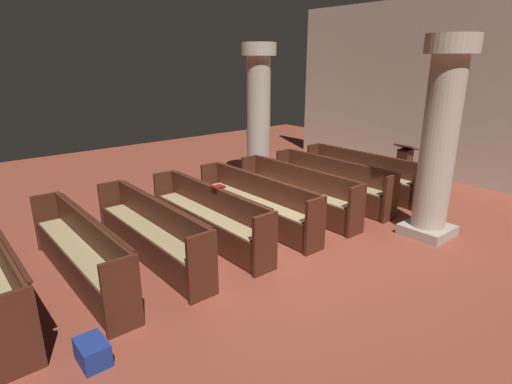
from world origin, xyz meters
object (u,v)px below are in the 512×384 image
at_px(pew_row_5, 151,229).
at_px(lectern, 403,170).
at_px(pillar_far_side, 259,112).
at_px(pew_row_0, 361,172).
at_px(pillar_aisle_side, 440,137).
at_px(pew_row_3, 256,200).
at_px(kneeler_box_blue, 93,352).
at_px(pew_row_6, 80,249).
at_px(hymn_book, 218,187).
at_px(pew_row_4, 208,214).
at_px(pew_row_1, 331,180).
at_px(pew_row_2, 297,189).

relative_size(pew_row_5, lectern, 2.79).
height_order(pew_row_5, pillar_far_side, pillar_far_side).
bearing_deg(pew_row_0, pillar_aisle_side, -26.20).
bearing_deg(pew_row_3, pillar_aisle_side, 42.08).
bearing_deg(pillar_aisle_side, kneeler_box_blue, -95.39).
distance_m(pew_row_6, pillar_far_side, 5.75).
relative_size(pew_row_6, lectern, 2.79).
distance_m(pillar_aisle_side, hymn_book, 3.79).
distance_m(pew_row_0, kneeler_box_blue, 7.09).
xyz_separation_m(pew_row_4, pew_row_5, (0.00, -1.06, 0.00)).
bearing_deg(pew_row_1, lectern, 78.65).
height_order(pillar_aisle_side, hymn_book, pillar_aisle_side).
xyz_separation_m(pew_row_2, pew_row_5, (0.00, -3.19, 0.00)).
distance_m(pew_row_6, kneeler_box_blue, 1.85).
bearing_deg(pew_row_5, pew_row_6, -90.00).
distance_m(pillar_aisle_side, pillar_far_side, 4.53).
height_order(pew_row_1, pew_row_5, same).
xyz_separation_m(pew_row_2, pillar_aisle_side, (2.29, 1.00, 1.26)).
distance_m(pew_row_1, hymn_book, 3.03).
distance_m(pew_row_0, pew_row_3, 3.19).
distance_m(pew_row_4, pillar_aisle_side, 4.08).
bearing_deg(lectern, pew_row_0, -111.56).
height_order(pew_row_0, pew_row_2, same).
bearing_deg(pew_row_1, pew_row_3, -90.00).
height_order(pew_row_1, pillar_aisle_side, pillar_aisle_side).
height_order(pew_row_4, hymn_book, hymn_book).
bearing_deg(lectern, pew_row_4, -94.64).
bearing_deg(kneeler_box_blue, pew_row_3, 115.45).
distance_m(pew_row_2, pew_row_5, 3.19).
relative_size(pew_row_2, lectern, 2.79).
bearing_deg(pew_row_5, kneeler_box_blue, -41.45).
relative_size(pew_row_0, pew_row_3, 1.00).
bearing_deg(pew_row_0, pew_row_3, -90.00).
xyz_separation_m(hymn_book, kneeler_box_blue, (1.71, -2.80, -0.82)).
relative_size(pew_row_2, pew_row_4, 1.00).
distance_m(pillar_aisle_side, lectern, 3.18).
bearing_deg(pew_row_4, pillar_aisle_side, 53.83).
bearing_deg(hymn_book, lectern, 85.61).
bearing_deg(pew_row_3, pew_row_6, -90.00).
bearing_deg(pew_row_1, pew_row_4, -90.00).
xyz_separation_m(pew_row_2, pew_row_3, (0.00, -1.06, 0.00)).
relative_size(pew_row_2, hymn_book, 16.47).
height_order(pew_row_4, pillar_far_side, pillar_far_side).
bearing_deg(pew_row_2, hymn_book, -88.87).
relative_size(lectern, hymn_book, 5.90).
relative_size(pew_row_3, pew_row_4, 1.00).
bearing_deg(pew_row_6, kneeler_box_blue, -15.33).
height_order(pew_row_6, kneeler_box_blue, pew_row_6).
distance_m(pew_row_3, hymn_book, 0.98).
distance_m(pew_row_1, lectern, 2.21).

